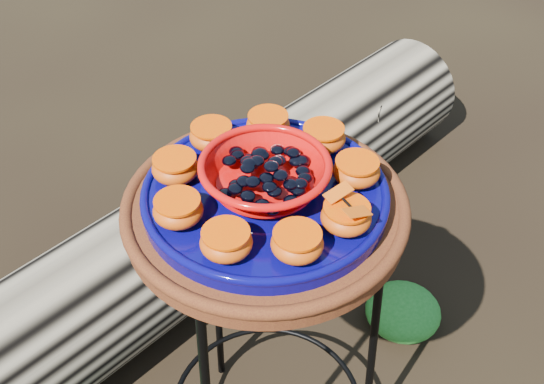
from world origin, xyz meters
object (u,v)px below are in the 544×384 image
red_bowl (265,177)px  driftwood_log (233,207)px  plant_stand (267,349)px  cobalt_plate (265,196)px  terracotta_saucer (265,211)px

red_bowl → driftwood_log: bearing=67.5°
plant_stand → red_bowl: bearing=0.0°
cobalt_plate → driftwood_log: (0.24, 0.57, -0.58)m
cobalt_plate → driftwood_log: cobalt_plate is taller
terracotta_saucer → driftwood_log: 0.83m
plant_stand → driftwood_log: 0.64m
red_bowl → driftwood_log: (0.24, 0.57, -0.62)m
terracotta_saucer → cobalt_plate: cobalt_plate is taller
cobalt_plate → plant_stand: bearing=0.0°
terracotta_saucer → cobalt_plate: bearing=0.0°
plant_stand → red_bowl: size_ratio=3.67×
plant_stand → driftwood_log: bearing=67.5°
terracotta_saucer → plant_stand: bearing=0.0°
cobalt_plate → terracotta_saucer: bearing=0.0°
terracotta_saucer → red_bowl: bearing=0.0°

